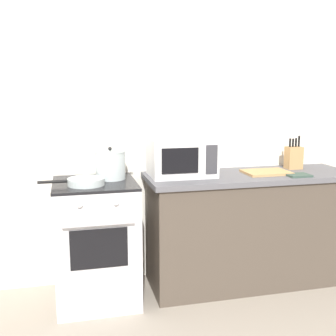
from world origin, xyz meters
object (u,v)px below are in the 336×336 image
Objects in this scene: stove at (96,242)px; oven_mitt at (298,175)px; microwave at (181,157)px; cutting_board at (266,172)px; stock_pot at (110,165)px; frying_pan at (85,182)px; knife_block at (294,157)px.

oven_mitt is at bearing -5.79° from stove.
microwave is 2.78× the size of oven_mitt.
stove is at bearing -179.95° from cutting_board.
stock_pot is 0.87× the size of cutting_board.
microwave is at bearing 164.93° from oven_mitt.
microwave is 1.39× the size of cutting_board.
microwave reaches higher than stock_pot.
cutting_board is at bearing 3.59° from frying_pan.
microwave is at bearing -176.50° from knife_block.
frying_pan reaches higher than stove.
frying_pan is at bearing -167.36° from microwave.
microwave reaches higher than stove.
cutting_board reaches higher than oven_mitt.
cutting_board is (1.25, -0.08, -0.10)m from stock_pot.
microwave reaches higher than cutting_board.
oven_mitt is at bearing -9.53° from stock_pot.
oven_mitt is (0.88, -0.24, -0.14)m from microwave.
knife_block is (1.70, 0.14, 0.56)m from stove.
oven_mitt is (-0.13, -0.30, -0.09)m from knife_block.
frying_pan is 1.78m from knife_block.
knife_block is (0.32, 0.14, 0.09)m from cutting_board.
cutting_board is at bearing 0.05° from stove.
microwave is 0.71m from cutting_board.
microwave reaches higher than frying_pan.
stock_pot is 0.56m from microwave.
stove is 1.84× the size of microwave.
stock_pot is 1.25m from cutting_board.
microwave is 0.93m from oven_mitt.
knife_block reaches higher than stove.
frying_pan is 1.45m from cutting_board.
stock_pot is at bearing 170.47° from oven_mitt.
microwave reaches higher than oven_mitt.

